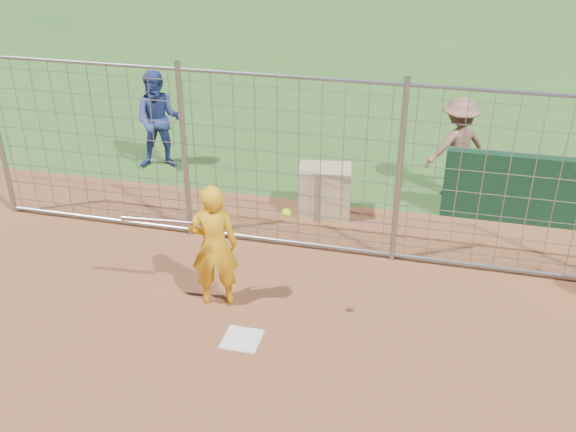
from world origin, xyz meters
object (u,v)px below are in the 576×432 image
(batter, at_px, (214,246))
(equipment_bin, at_px, (325,191))
(bystander_a, at_px, (159,120))
(bystander_c, at_px, (457,147))

(batter, height_order, equipment_bin, batter)
(batter, bearing_deg, bystander_a, -74.15)
(bystander_c, xyz_separation_m, equipment_bin, (-1.96, -1.27, -0.43))
(bystander_a, bearing_deg, batter, -74.46)
(batter, bearing_deg, bystander_c, -141.91)
(batter, distance_m, bystander_c, 4.83)
(bystander_a, relative_size, equipment_bin, 2.23)
(bystander_a, height_order, bystander_c, bystander_a)
(equipment_bin, bearing_deg, bystander_a, 151.86)
(bystander_a, xyz_separation_m, bystander_c, (5.21, 0.13, -0.06))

